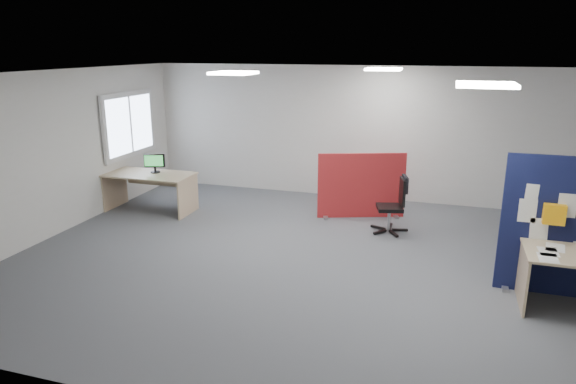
% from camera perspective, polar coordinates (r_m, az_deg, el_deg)
% --- Properties ---
extents(floor, '(9.00, 9.00, 0.00)m').
position_cam_1_polar(floor, '(7.66, 3.49, -7.66)').
color(floor, '#53565B').
rests_on(floor, ground).
extents(ceiling, '(9.00, 7.00, 0.02)m').
position_cam_1_polar(ceiling, '(7.04, 3.86, 12.94)').
color(ceiling, white).
rests_on(ceiling, wall_back).
extents(wall_back, '(9.00, 0.02, 2.70)m').
position_cam_1_polar(wall_back, '(10.60, 8.20, 6.46)').
color(wall_back, silver).
rests_on(wall_back, floor).
extents(wall_front, '(9.00, 0.02, 2.70)m').
position_cam_1_polar(wall_front, '(4.09, -8.23, -8.97)').
color(wall_front, silver).
rests_on(wall_front, floor).
extents(wall_left, '(0.02, 7.00, 2.70)m').
position_cam_1_polar(wall_left, '(9.35, -24.28, 3.95)').
color(wall_left, silver).
rests_on(wall_left, floor).
extents(window, '(0.06, 1.70, 1.30)m').
position_cam_1_polar(window, '(10.83, -17.21, 7.18)').
color(window, white).
rests_on(window, wall_left).
extents(ceiling_lights, '(4.10, 4.10, 0.04)m').
position_cam_1_polar(ceiling_lights, '(7.62, 7.56, 12.84)').
color(ceiling_lights, white).
rests_on(ceiling_lights, ceiling).
extents(red_divider, '(1.53, 0.58, 1.21)m').
position_cam_1_polar(red_divider, '(9.48, 8.16, 0.64)').
color(red_divider, '#A92A15').
rests_on(red_divider, floor).
extents(second_desk, '(1.66, 0.83, 0.73)m').
position_cam_1_polar(second_desk, '(10.15, -14.97, 1.07)').
color(second_desk, tan).
rests_on(second_desk, floor).
extents(monitor_second, '(0.38, 0.18, 0.36)m').
position_cam_1_polar(monitor_second, '(10.10, -14.60, 3.20)').
color(monitor_second, black).
rests_on(monitor_second, second_desk).
extents(office_chair, '(0.64, 0.62, 0.97)m').
position_cam_1_polar(office_chair, '(8.81, 11.90, -0.99)').
color(office_chair, black).
rests_on(office_chair, floor).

